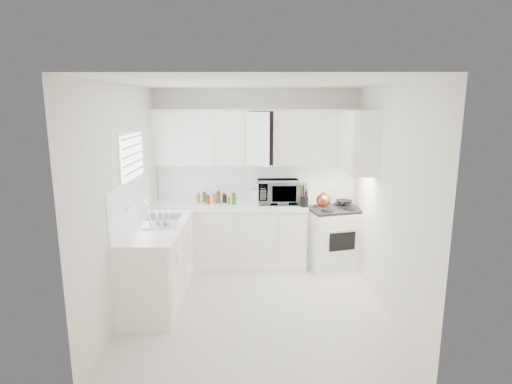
{
  "coord_description": "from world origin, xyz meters",
  "views": [
    {
      "loc": [
        0.03,
        -4.66,
        2.39
      ],
      "look_at": [
        0.0,
        0.7,
        1.25
      ],
      "focal_mm": 29.44,
      "sensor_mm": 36.0,
      "label": 1
    }
  ],
  "objects_px": {
    "dish_rack": "(158,218)",
    "microwave": "(278,189)",
    "tea_kettle": "(323,199)",
    "utensil_crock": "(304,194)",
    "stove": "(333,229)",
    "rice_cooker": "(260,194)"
  },
  "relations": [
    {
      "from": "rice_cooker",
      "to": "dish_rack",
      "type": "bearing_deg",
      "value": -127.03
    },
    {
      "from": "tea_kettle",
      "to": "utensil_crock",
      "type": "height_order",
      "value": "utensil_crock"
    },
    {
      "from": "stove",
      "to": "microwave",
      "type": "xyz_separation_m",
      "value": [
        -0.81,
        0.06,
        0.58
      ]
    },
    {
      "from": "rice_cooker",
      "to": "microwave",
      "type": "bearing_deg",
      "value": -2.27
    },
    {
      "from": "stove",
      "to": "rice_cooker",
      "type": "bearing_deg",
      "value": 158.15
    },
    {
      "from": "stove",
      "to": "microwave",
      "type": "bearing_deg",
      "value": 159.33
    },
    {
      "from": "dish_rack",
      "to": "tea_kettle",
      "type": "bearing_deg",
      "value": 11.57
    },
    {
      "from": "dish_rack",
      "to": "utensil_crock",
      "type": "bearing_deg",
      "value": 14.36
    },
    {
      "from": "stove",
      "to": "rice_cooker",
      "type": "relative_size",
      "value": 4.88
    },
    {
      "from": "tea_kettle",
      "to": "utensil_crock",
      "type": "bearing_deg",
      "value": -169.63
    },
    {
      "from": "stove",
      "to": "rice_cooker",
      "type": "xyz_separation_m",
      "value": [
        -1.08,
        0.11,
        0.5
      ]
    },
    {
      "from": "stove",
      "to": "tea_kettle",
      "type": "xyz_separation_m",
      "value": [
        -0.18,
        -0.16,
        0.48
      ]
    },
    {
      "from": "utensil_crock",
      "to": "dish_rack",
      "type": "relative_size",
      "value": 0.95
    },
    {
      "from": "tea_kettle",
      "to": "dish_rack",
      "type": "bearing_deg",
      "value": -147.75
    },
    {
      "from": "dish_rack",
      "to": "microwave",
      "type": "bearing_deg",
      "value": 25.74
    },
    {
      "from": "microwave",
      "to": "dish_rack",
      "type": "xyz_separation_m",
      "value": [
        -1.48,
        -1.21,
        -0.1
      ]
    },
    {
      "from": "tea_kettle",
      "to": "rice_cooker",
      "type": "xyz_separation_m",
      "value": [
        -0.9,
        0.27,
        0.01
      ]
    },
    {
      "from": "stove",
      "to": "tea_kettle",
      "type": "bearing_deg",
      "value": -154.6
    },
    {
      "from": "rice_cooker",
      "to": "dish_rack",
      "type": "height_order",
      "value": "rice_cooker"
    },
    {
      "from": "tea_kettle",
      "to": "utensil_crock",
      "type": "relative_size",
      "value": 0.68
    },
    {
      "from": "microwave",
      "to": "utensil_crock",
      "type": "height_order",
      "value": "microwave"
    },
    {
      "from": "stove",
      "to": "dish_rack",
      "type": "distance_m",
      "value": 2.6
    }
  ]
}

